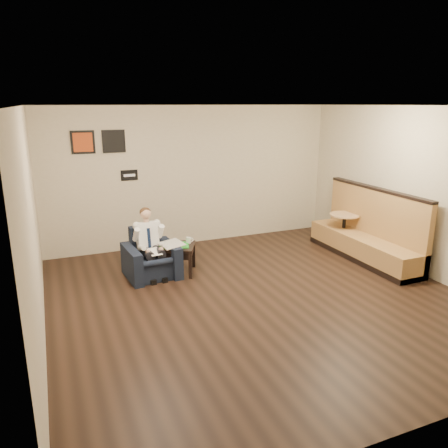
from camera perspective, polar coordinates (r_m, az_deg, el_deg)
name	(u,v)px	position (r m, az deg, el deg)	size (l,w,h in m)	color
ground	(259,298)	(6.69, 4.59, -9.57)	(6.00, 6.00, 0.00)	black
wall_back	(194,176)	(8.95, -4.01, 6.26)	(6.00, 0.02, 2.80)	beige
wall_front	(431,286)	(3.94, 25.40, -7.34)	(6.00, 0.02, 2.80)	beige
wall_left	(32,230)	(5.57, -23.75, -0.73)	(0.02, 6.00, 2.80)	beige
wall_right	(421,192)	(8.04, 24.28, 3.87)	(0.02, 6.00, 2.80)	beige
ceiling	(263,106)	(6.07, 5.18, 15.15)	(6.00, 6.00, 0.02)	white
seating_sign	(129,175)	(8.60, -12.27, 6.24)	(0.32, 0.02, 0.20)	black
art_print_left	(83,142)	(8.42, -17.96, 10.12)	(0.42, 0.03, 0.42)	#B64216
art_print_right	(114,141)	(8.48, -14.20, 10.43)	(0.42, 0.03, 0.42)	black
armchair	(151,254)	(7.42, -9.50, -3.82)	(0.83, 0.83, 0.80)	black
seated_man	(153,247)	(7.28, -9.30, -2.97)	(0.52, 0.79, 1.10)	white
lap_papers	(155,252)	(7.22, -9.06, -3.59)	(0.18, 0.26, 0.01)	white
newspaper	(172,244)	(7.40, -6.87, -2.59)	(0.35, 0.44, 0.01)	silver
side_table	(177,259)	(7.58, -6.22, -4.55)	(0.60, 0.60, 0.49)	black
green_folder	(174,245)	(7.48, -6.55, -2.78)	(0.49, 0.35, 0.01)	#2BD830
coffee_mug	(188,240)	(7.58, -4.67, -2.12)	(0.09, 0.09, 0.10)	white
smartphone	(181,242)	(7.65, -5.68, -2.34)	(0.15, 0.08, 0.01)	black
banquette	(365,225)	(8.49, 17.93, -0.12)	(0.61, 2.57, 1.31)	#A5763F
cafe_table	(343,232)	(9.01, 15.33, -0.97)	(0.58, 0.58, 0.72)	tan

